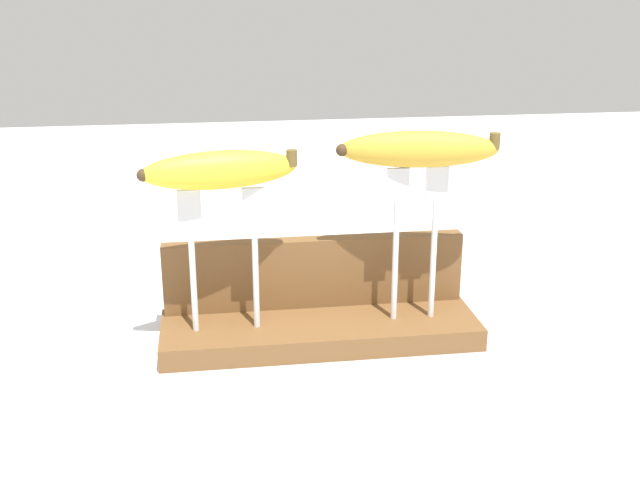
{
  "coord_description": "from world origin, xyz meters",
  "views": [
    {
      "loc": [
        -0.12,
        -0.84,
        0.41
      ],
      "look_at": [
        0.0,
        0.0,
        0.13
      ],
      "focal_mm": 43.84,
      "sensor_mm": 36.0,
      "label": 1
    }
  ],
  "objects": [
    {
      "name": "fork_stand_right",
      "position": [
        0.11,
        -0.01,
        0.14
      ],
      "size": [
        0.07,
        0.01,
        0.18
      ],
      "color": "silver",
      "rests_on": "wooden_board"
    },
    {
      "name": "fork_stand_left",
      "position": [
        -0.11,
        -0.01,
        0.13
      ],
      "size": [
        0.1,
        0.01,
        0.17
      ],
      "color": "silver",
      "rests_on": "wooden_board"
    },
    {
      "name": "wooden_board",
      "position": [
        0.0,
        0.0,
        0.01
      ],
      "size": [
        0.37,
        0.12,
        0.03
      ],
      "primitive_type": "cube",
      "color": "brown",
      "rests_on": "ground"
    },
    {
      "name": "banana_raised_left",
      "position": [
        -0.11,
        -0.01,
        0.21
      ],
      "size": [
        0.18,
        0.06,
        0.04
      ],
      "color": "yellow",
      "rests_on": "fork_stand_left"
    },
    {
      "name": "ground_plane",
      "position": [
        0.0,
        0.0,
        0.0
      ],
      "size": [
        3.0,
        3.0,
        0.0
      ],
      "primitive_type": "plane",
      "color": "silver"
    },
    {
      "name": "fork_fallen_near",
      "position": [
        -0.32,
        0.28,
        0.0
      ],
      "size": [
        0.08,
        0.17,
        0.01
      ],
      "color": "silver",
      "rests_on": "ground"
    },
    {
      "name": "board_backstop",
      "position": [
        0.0,
        0.05,
        0.07
      ],
      "size": [
        0.37,
        0.02,
        0.09
      ],
      "primitive_type": "cube",
      "color": "brown",
      "rests_on": "wooden_board"
    },
    {
      "name": "banana_raised_right",
      "position": [
        0.11,
        -0.01,
        0.23
      ],
      "size": [
        0.18,
        0.06,
        0.04
      ],
      "color": "gold",
      "rests_on": "fork_stand_right"
    },
    {
      "name": "fork_fallen_far",
      "position": [
        0.3,
        0.25,
        0.0
      ],
      "size": [
        0.1,
        0.17,
        0.01
      ],
      "color": "silver",
      "rests_on": "ground"
    }
  ]
}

